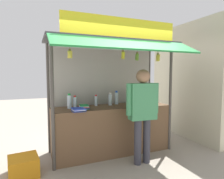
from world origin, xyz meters
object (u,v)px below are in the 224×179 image
at_px(magazine_stack_back_left, 134,105).
at_px(magazine_stack_right, 84,107).
at_px(banana_bunch_inner_left, 137,57).
at_px(banana_bunch_leftmost, 158,58).
at_px(water_bottle_front_left, 117,98).
at_px(vendor_person, 143,108).
at_px(water_bottle_far_right, 96,101).
at_px(banana_bunch_inner_right, 123,55).
at_px(banana_bunch_rightmost, 70,54).
at_px(water_bottle_far_left, 110,99).
at_px(water_bottle_mid_left, 75,101).
at_px(magazine_stack_center, 145,103).
at_px(water_bottle_left, 69,102).
at_px(plastic_crate, 23,166).
at_px(magazine_stack_back_right, 79,110).
at_px(water_bottle_rear_center, 75,102).

bearing_deg(magazine_stack_back_left, magazine_stack_right, 175.27).
height_order(banana_bunch_inner_left, banana_bunch_leftmost, same).
distance_m(water_bottle_front_left, vendor_person, 0.92).
relative_size(water_bottle_far_right, magazine_stack_right, 0.90).
bearing_deg(banana_bunch_inner_left, banana_bunch_leftmost, -0.05).
bearing_deg(banana_bunch_inner_right, banana_bunch_rightmost, -179.88).
distance_m(water_bottle_far_left, banana_bunch_inner_right, 1.06).
bearing_deg(water_bottle_mid_left, magazine_stack_right, -71.88).
distance_m(water_bottle_front_left, water_bottle_mid_left, 0.91).
distance_m(magazine_stack_center, banana_bunch_leftmost, 1.03).
xyz_separation_m(water_bottle_far_right, banana_bunch_leftmost, (1.09, -0.63, 0.88)).
relative_size(water_bottle_left, plastic_crate, 0.66).
bearing_deg(magazine_stack_back_right, banana_bunch_rightmost, -134.74).
bearing_deg(water_bottle_rear_center, vendor_person, -36.60).
height_order(water_bottle_front_left, water_bottle_far_left, water_bottle_front_left).
distance_m(water_bottle_front_left, water_bottle_left, 1.08).
bearing_deg(magazine_stack_right, plastic_crate, -165.91).
height_order(water_bottle_front_left, banana_bunch_leftmost, banana_bunch_leftmost).
height_order(magazine_stack_right, plastic_crate, magazine_stack_right).
relative_size(water_bottle_far_right, magazine_stack_center, 0.78).
relative_size(water_bottle_front_left, plastic_crate, 0.66).
height_order(magazine_stack_right, banana_bunch_leftmost, banana_bunch_leftmost).
bearing_deg(magazine_stack_center, banana_bunch_inner_left, -138.65).
height_order(magazine_stack_back_left, banana_bunch_inner_right, banana_bunch_inner_right).
distance_m(water_bottle_left, vendor_person, 1.41).
height_order(magazine_stack_center, banana_bunch_rightmost, banana_bunch_rightmost).
height_order(water_bottle_mid_left, plastic_crate, water_bottle_mid_left).
relative_size(water_bottle_far_left, magazine_stack_back_right, 1.03).
relative_size(banana_bunch_inner_right, banana_bunch_inner_left, 0.94).
relative_size(magazine_stack_right, banana_bunch_rightmost, 0.98).
height_order(vendor_person, plastic_crate, vendor_person).
bearing_deg(banana_bunch_rightmost, banana_bunch_leftmost, 0.07).
distance_m(water_bottle_front_left, water_bottle_far_left, 0.21).
height_order(magazine_stack_right, magazine_stack_center, magazine_stack_right).
bearing_deg(water_bottle_front_left, magazine_stack_right, -160.58).
height_order(water_bottle_mid_left, vendor_person, vendor_person).
bearing_deg(magazine_stack_back_left, water_bottle_rear_center, 168.11).
relative_size(water_bottle_front_left, vendor_person, 0.17).
height_order(water_bottle_mid_left, magazine_stack_center, water_bottle_mid_left).
relative_size(water_bottle_left, magazine_stack_right, 1.13).
height_order(water_bottle_mid_left, water_bottle_left, water_bottle_left).
height_order(water_bottle_rear_center, magazine_stack_back_right, water_bottle_rear_center).
height_order(magazine_stack_right, vendor_person, vendor_person).
distance_m(magazine_stack_back_right, magazine_stack_right, 0.26).
bearing_deg(water_bottle_far_left, plastic_crate, -164.57).
bearing_deg(water_bottle_rear_center, water_bottle_far_right, 11.27).
relative_size(water_bottle_front_left, water_bottle_left, 1.01).
height_order(magazine_stack_center, plastic_crate, magazine_stack_center).
xyz_separation_m(water_bottle_mid_left, magazine_stack_center, (1.46, -0.31, -0.08)).
bearing_deg(plastic_crate, water_bottle_mid_left, 30.39).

